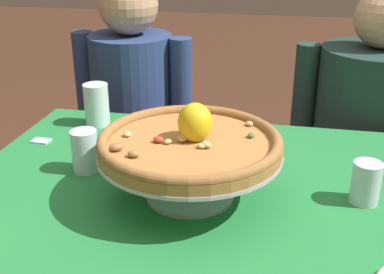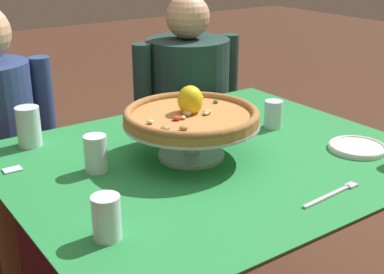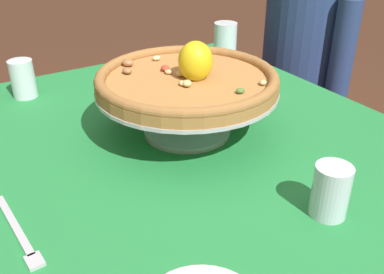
% 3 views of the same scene
% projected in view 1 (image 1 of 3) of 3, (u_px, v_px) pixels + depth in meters
% --- Properties ---
extents(dining_table, '(1.20, 1.00, 0.75)m').
position_uv_depth(dining_table, '(210.00, 245.00, 1.11)').
color(dining_table, brown).
rests_on(dining_table, ground).
extents(pizza_stand, '(0.40, 0.40, 0.11)m').
position_uv_depth(pizza_stand, '(190.00, 165.00, 1.08)').
color(pizza_stand, '#B7B7C1').
rests_on(pizza_stand, dining_table).
extents(pizza, '(0.40, 0.40, 0.10)m').
position_uv_depth(pizza, '(190.00, 142.00, 1.05)').
color(pizza, '#AD753D').
rests_on(pizza, pizza_stand).
extents(water_glass_side_right, '(0.06, 0.06, 0.09)m').
position_uv_depth(water_glass_side_right, '(365.00, 185.00, 1.07)').
color(water_glass_side_right, silver).
rests_on(water_glass_side_right, dining_table).
extents(water_glass_back_left, '(0.07, 0.07, 0.13)m').
position_uv_depth(water_glass_back_left, '(97.00, 106.00, 1.48)').
color(water_glass_back_left, silver).
rests_on(water_glass_back_left, dining_table).
extents(water_glass_side_left, '(0.06, 0.06, 0.11)m').
position_uv_depth(water_glass_side_left, '(85.00, 153.00, 1.20)').
color(water_glass_side_left, silver).
rests_on(water_glass_side_left, dining_table).
extents(sugar_packet, '(0.05, 0.04, 0.00)m').
position_uv_depth(sugar_packet, '(41.00, 141.00, 1.38)').
color(sugar_packet, silver).
rests_on(sugar_packet, dining_table).
extents(diner_left, '(0.46, 0.34, 1.16)m').
position_uv_depth(diner_left, '(135.00, 137.00, 1.93)').
color(diner_left, maroon).
rests_on(diner_left, ground).
extents(diner_right, '(0.53, 0.40, 1.14)m').
position_uv_depth(diner_right, '(364.00, 157.00, 1.73)').
color(diner_right, gray).
rests_on(diner_right, ground).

